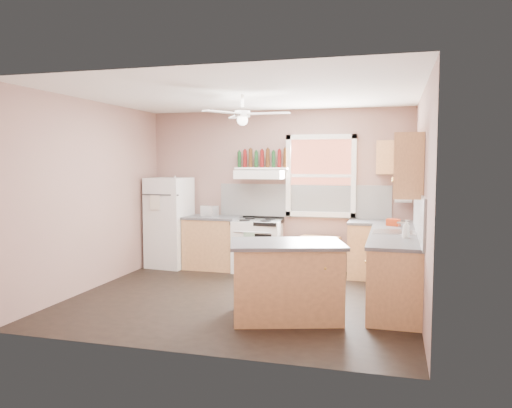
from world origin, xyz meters
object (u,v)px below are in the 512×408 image
(toaster, at_px, (210,211))
(island, at_px, (287,282))
(stove, at_px, (258,246))
(cart, at_px, (318,256))
(refrigerator, at_px, (169,222))

(toaster, xyz_separation_m, island, (1.86, -2.38, -0.56))
(stove, height_order, cart, stove)
(toaster, distance_m, cart, 2.01)
(refrigerator, distance_m, island, 3.48)
(toaster, distance_m, island, 3.07)
(toaster, bearing_deg, refrigerator, -153.46)
(cart, relative_size, island, 0.51)
(toaster, xyz_separation_m, cart, (1.89, -0.06, -0.68))
(refrigerator, relative_size, toaster, 5.56)
(toaster, height_order, cart, toaster)
(refrigerator, height_order, island, refrigerator)
(toaster, height_order, stove, toaster)
(refrigerator, height_order, stove, refrigerator)
(cart, bearing_deg, stove, -173.46)
(island, bearing_deg, cart, 72.19)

